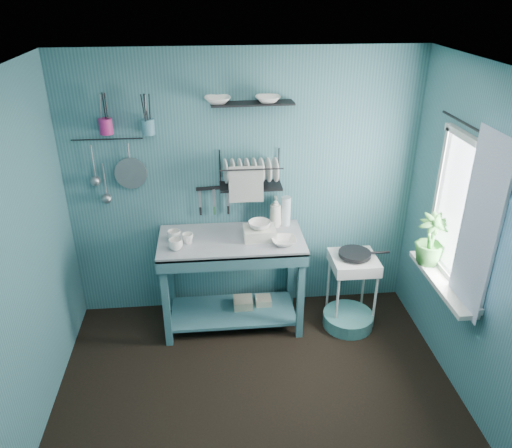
{
  "coord_description": "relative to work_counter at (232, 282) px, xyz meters",
  "views": [
    {
      "loc": [
        -0.3,
        -2.75,
        2.99
      ],
      "look_at": [
        0.05,
        0.85,
        1.2
      ],
      "focal_mm": 35.0,
      "sensor_mm": 36.0,
      "label": 1
    }
  ],
  "objects": [
    {
      "name": "floor",
      "position": [
        0.14,
        -1.16,
        -0.46
      ],
      "size": [
        3.2,
        3.2,
        0.0
      ],
      "primitive_type": "plane",
      "color": "black",
      "rests_on": "ground"
    },
    {
      "name": "ceiling",
      "position": [
        0.14,
        -1.16,
        2.04
      ],
      "size": [
        3.2,
        3.2,
        0.0
      ],
      "primitive_type": "plane",
      "rotation": [
        3.14,
        0.0,
        0.0
      ],
      "color": "silver",
      "rests_on": "ground"
    },
    {
      "name": "wall_back",
      "position": [
        0.14,
        0.34,
        0.79
      ],
      "size": [
        3.2,
        0.0,
        3.2
      ],
      "primitive_type": "plane",
      "rotation": [
        1.57,
        0.0,
        0.0
      ],
      "color": "#36676F",
      "rests_on": "ground"
    },
    {
      "name": "wall_left",
      "position": [
        -1.46,
        -1.16,
        0.79
      ],
      "size": [
        0.0,
        3.0,
        3.0
      ],
      "primitive_type": "plane",
      "rotation": [
        1.57,
        0.0,
        1.57
      ],
      "color": "#36676F",
      "rests_on": "ground"
    },
    {
      "name": "wall_right",
      "position": [
        1.74,
        -1.16,
        0.79
      ],
      "size": [
        0.0,
        3.0,
        3.0
      ],
      "primitive_type": "plane",
      "rotation": [
        1.57,
        0.0,
        -1.57
      ],
      "color": "#36676F",
      "rests_on": "ground"
    },
    {
      "name": "work_counter",
      "position": [
        0.0,
        0.0,
        0.0
      ],
      "size": [
        1.29,
        0.65,
        0.91
      ],
      "primitive_type": "cube",
      "rotation": [
        0.0,
        0.0,
        -0.01
      ],
      "color": "#376974",
      "rests_on": "floor"
    },
    {
      "name": "mug_left",
      "position": [
        -0.48,
        -0.16,
        0.51
      ],
      "size": [
        0.12,
        0.12,
        0.1
      ],
      "primitive_type": "imported",
      "color": "white",
      "rests_on": "work_counter"
    },
    {
      "name": "mug_mid",
      "position": [
        -0.38,
        -0.06,
        0.5
      ],
      "size": [
        0.14,
        0.14,
        0.09
      ],
      "primitive_type": "imported",
      "rotation": [
        0.0,
        0.0,
        0.52
      ],
      "color": "white",
      "rests_on": "work_counter"
    },
    {
      "name": "mug_right",
      "position": [
        -0.5,
        0.0,
        0.51
      ],
      "size": [
        0.17,
        0.17,
        0.1
      ],
      "primitive_type": "imported",
      "rotation": [
        0.0,
        0.0,
        1.05
      ],
      "color": "white",
      "rests_on": "work_counter"
    },
    {
      "name": "wash_tub",
      "position": [
        0.25,
        -0.02,
        0.51
      ],
      "size": [
        0.28,
        0.22,
        0.1
      ],
      "primitive_type": "cube",
      "color": "silver",
      "rests_on": "work_counter"
    },
    {
      "name": "tub_bowl",
      "position": [
        0.25,
        -0.02,
        0.59
      ],
      "size": [
        0.2,
        0.19,
        0.06
      ],
      "primitive_type": "imported",
      "color": "white",
      "rests_on": "wash_tub"
    },
    {
      "name": "soap_bottle",
      "position": [
        0.42,
        0.2,
        0.61
      ],
      "size": [
        0.11,
        0.12,
        0.3
      ],
      "primitive_type": "imported",
      "color": "silver",
      "rests_on": "work_counter"
    },
    {
      "name": "water_bottle",
      "position": [
        0.52,
        0.22,
        0.6
      ],
      "size": [
        0.09,
        0.09,
        0.28
      ],
      "primitive_type": "cylinder",
      "color": "silver",
      "rests_on": "work_counter"
    },
    {
      "name": "counter_bowl",
      "position": [
        0.45,
        -0.15,
        0.48
      ],
      "size": [
        0.22,
        0.22,
        0.05
      ],
      "primitive_type": "imported",
      "color": "white",
      "rests_on": "work_counter"
    },
    {
      "name": "hotplate_stand",
      "position": [
        1.13,
        -0.03,
        -0.12
      ],
      "size": [
        0.47,
        0.47,
        0.67
      ],
      "primitive_type": "cube",
      "rotation": [
        0.0,
        0.0,
        0.12
      ],
      "color": "silver",
      "rests_on": "floor"
    },
    {
      "name": "frying_pan",
      "position": [
        1.13,
        -0.03,
        0.25
      ],
      "size": [
        0.3,
        0.3,
        0.03
      ],
      "primitive_type": "cylinder",
      "color": "black",
      "rests_on": "hotplate_stand"
    },
    {
      "name": "knife_strip",
      "position": [
        -0.14,
        0.31,
        0.82
      ],
      "size": [
        0.32,
        0.05,
        0.03
      ],
      "primitive_type": "cube",
      "rotation": [
        0.0,
        0.0,
        0.09
      ],
      "color": "black",
      "rests_on": "wall_back"
    },
    {
      "name": "dish_rack",
      "position": [
        0.19,
        0.21,
        1.02
      ],
      "size": [
        0.58,
        0.31,
        0.32
      ],
      "primitive_type": "cube",
      "rotation": [
        0.0,
        0.0,
        -0.13
      ],
      "color": "black",
      "rests_on": "wall_back"
    },
    {
      "name": "upper_shelf",
      "position": [
        0.21,
        0.24,
        1.59
      ],
      "size": [
        0.71,
        0.2,
        0.01
      ],
      "primitive_type": "cube",
      "rotation": [
        0.0,
        0.0,
        0.03
      ],
      "color": "black",
      "rests_on": "wall_back"
    },
    {
      "name": "shelf_bowl_left",
      "position": [
        -0.08,
        0.24,
        1.64
      ],
      "size": [
        0.22,
        0.22,
        0.05
      ],
      "primitive_type": "imported",
      "rotation": [
        0.0,
        0.0,
        0.02
      ],
      "color": "white",
      "rests_on": "upper_shelf"
    },
    {
      "name": "shelf_bowl_right",
      "position": [
        0.34,
        0.24,
        1.64
      ],
      "size": [
        0.23,
        0.23,
        0.05
      ],
      "primitive_type": "imported",
      "rotation": [
        0.0,
        0.0,
        -0.11
      ],
      "color": "white",
      "rests_on": "upper_shelf"
    },
    {
      "name": "utensil_cup_magenta",
      "position": [
        -1.01,
        0.26,
        1.43
      ],
      "size": [
        0.11,
        0.11,
        0.13
      ],
      "primitive_type": "cylinder",
      "color": "#B3216A",
      "rests_on": "wall_back"
    },
    {
      "name": "utensil_cup_teal",
      "position": [
        -0.66,
        0.26,
        1.41
      ],
      "size": [
        0.11,
        0.11,
        0.13
      ],
      "primitive_type": "cylinder",
      "color": "teal",
      "rests_on": "wall_back"
    },
    {
      "name": "colander",
      "position": [
        -0.86,
        0.29,
        1.0
      ],
      "size": [
        0.28,
        0.03,
        0.28
      ],
      "primitive_type": "cylinder",
      "rotation": [
        1.54,
        0.0,
        0.0
      ],
      "color": "gray",
      "rests_on": "wall_back"
    },
    {
      "name": "ladle_outer",
      "position": [
        -1.17,
        0.3,
        1.11
      ],
      "size": [
        0.01,
        0.01,
        0.3
      ],
      "primitive_type": "cylinder",
      "color": "gray",
      "rests_on": "wall_back"
    },
    {
      "name": "ladle_inner",
      "position": [
        -1.09,
        0.3,
        0.94
      ],
      "size": [
        0.01,
        0.01,
        0.3
      ],
      "primitive_type": "cylinder",
      "color": "gray",
      "rests_on": "wall_back"
    },
    {
      "name": "hook_rail",
      "position": [
        -1.02,
        0.31,
        1.3
      ],
      "size": [
        0.6,
        0.01,
        0.01
      ],
      "primitive_type": "cylinder",
      "rotation": [
        0.0,
        1.57,
        0.0
      ],
      "color": "black",
      "rests_on": "wall_back"
    },
    {
      "name": "window_glass",
      "position": [
        1.73,
        -0.71,
        0.94
      ],
      "size": [
        0.0,
        1.1,
        1.1
      ],
      "primitive_type": "plane",
      "rotation": [
        1.57,
        0.0,
        1.57
      ],
      "color": "white",
      "rests_on": "wall_right"
    },
    {
      "name": "windowsill",
      "position": [
        1.64,
        -0.71,
        0.35
      ],
      "size": [
        0.16,
        0.95,
        0.04
      ],
      "primitive_type": "cube",
      "color": "silver",
      "rests_on": "wall_right"
    },
    {
      "name": "curtain",
      "position": [
        1.66,
        -1.01,
        0.99
      ],
      "size": [
        0.0,
        1.35,
        1.35
      ],
      "primitive_type": "plane",
      "rotation": [
        1.57,
        0.0,
        1.57
      ],
      "color": "white",
      "rests_on": "wall_right"
    },
    {
      "name": "curtain_rod",
      "position": [
        1.68,
        -0.71,
        1.59
      ],
      "size": [
        0.02,
        1.05,
        0.02
      ],
      "primitive_type": "cylinder",
      "rotation": [
        1.57,
        0.0,
        0.0
      ],
      "color": "black",
      "rests_on": "wall_right"
    },
    {
      "name": "potted_plant",
      "position": [
        1.63,
        -0.45,
        0.59
      ],
      "size": [
        0.32,
        0.32,
        0.44
      ],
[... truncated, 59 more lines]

